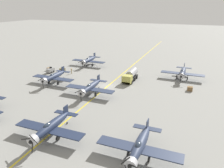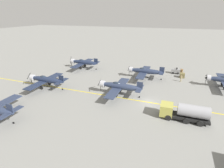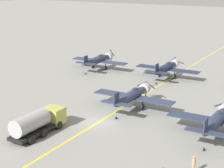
{
  "view_description": "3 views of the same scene",
  "coord_description": "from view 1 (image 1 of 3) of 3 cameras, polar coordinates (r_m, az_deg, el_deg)",
  "views": [
    {
      "loc": [
        -21.28,
        49.03,
        20.41
      ],
      "look_at": [
        -2.34,
        2.26,
        1.86
      ],
      "focal_mm": 35.0,
      "sensor_mm": 36.0,
      "label": 1
    },
    {
      "loc": [
        -32.49,
        -4.21,
        17.02
      ],
      "look_at": [
        2.78,
        8.76,
        1.74
      ],
      "focal_mm": 28.0,
      "sensor_mm": 36.0,
      "label": 2
    },
    {
      "loc": [
        24.3,
        -38.26,
        18.16
      ],
      "look_at": [
        -2.25,
        7.2,
        3.02
      ],
      "focal_mm": 60.0,
      "sensor_mm": 36.0,
      "label": 3
    }
  ],
  "objects": [
    {
      "name": "airplane_far_left",
      "position": [
        31.59,
        7.22,
        -15.62
      ],
      "size": [
        12.0,
        9.98,
        3.65
      ],
      "rotation": [
        0.0,
        0.0,
        -0.03
      ],
      "color": "#2A344E",
      "rests_on": "ground"
    },
    {
      "name": "airplane_near_right",
      "position": [
        76.91,
        -6.07,
        6.23
      ],
      "size": [
        12.0,
        9.98,
        3.65
      ],
      "rotation": [
        0.0,
        0.0,
        -0.25
      ],
      "color": "#29334C",
      "rests_on": "ground"
    },
    {
      "name": "taxiway_stripe",
      "position": [
        57.21,
        -1.32,
        -0.72
      ],
      "size": [
        0.3,
        160.0,
        0.01
      ],
      "primitive_type": "cube",
      "color": "yellow",
      "rests_on": "ground"
    },
    {
      "name": "fuel_tanker",
      "position": [
        61.44,
        4.83,
        2.19
      ],
      "size": [
        2.68,
        8.0,
        2.98
      ],
      "color": "black",
      "rests_on": "ground"
    },
    {
      "name": "supply_crate_outboard",
      "position": [
        57.77,
        19.68,
        -1.17
      ],
      "size": [
        1.34,
        1.14,
        1.07
      ],
      "primitive_type": "cube",
      "rotation": [
        0.0,
        0.0,
        0.06
      ],
      "color": "brown",
      "rests_on": "ground"
    },
    {
      "name": "tow_tractor",
      "position": [
        71.62,
        -15.78,
        3.51
      ],
      "size": [
        1.57,
        2.6,
        1.79
      ],
      "color": "gray",
      "rests_on": "ground"
    },
    {
      "name": "supply_crate_mid_lane",
      "position": [
        74.02,
        -16.15,
        3.75
      ],
      "size": [
        1.3,
        1.15,
        0.95
      ],
      "primitive_type": "cube",
      "rotation": [
        0.0,
        0.0,
        -0.19
      ],
      "color": "brown",
      "rests_on": "ground"
    },
    {
      "name": "airplane_mid_right",
      "position": [
        60.87,
        -15.0,
        1.88
      ],
      "size": [
        12.0,
        9.98,
        3.65
      ],
      "rotation": [
        0.0,
        0.0,
        -0.16
      ],
      "color": "#27314B",
      "rests_on": "ground"
    },
    {
      "name": "ground_plane",
      "position": [
        57.21,
        -1.32,
        -0.72
      ],
      "size": [
        400.0,
        400.0,
        0.0
      ],
      "primitive_type": "plane",
      "color": "gray"
    },
    {
      "name": "ground_crew_walking",
      "position": [
        68.98,
        -10.54,
        3.46
      ],
      "size": [
        0.39,
        0.39,
        1.77
      ],
      "color": "tan",
      "rests_on": "ground"
    },
    {
      "name": "airplane_far_center",
      "position": [
        36.81,
        -15.79,
        -10.66
      ],
      "size": [
        12.0,
        9.98,
        3.65
      ],
      "rotation": [
        0.0,
        0.0,
        0.16
      ],
      "color": "#1F2943",
      "rests_on": "ground"
    },
    {
      "name": "airplane_near_left",
      "position": [
        65.77,
        17.97,
        2.93
      ],
      "size": [
        12.0,
        9.98,
        3.65
      ],
      "rotation": [
        0.0,
        0.0,
        0.13
      ],
      "color": "#343E58",
      "rests_on": "ground"
    },
    {
      "name": "supply_crate_by_tanker",
      "position": [
        71.24,
        -12.82,
        3.55
      ],
      "size": [
        1.57,
        1.33,
        1.27
      ],
      "primitive_type": "cube",
      "rotation": [
        0.0,
        0.0,
        0.04
      ],
      "color": "brown",
      "rests_on": "ground"
    },
    {
      "name": "airplane_mid_center",
      "position": [
        51.59,
        -5.68,
        -0.81
      ],
      "size": [
        12.0,
        9.98,
        3.65
      ],
      "rotation": [
        0.0,
        0.0,
        0.15
      ],
      "color": "#2B354F",
      "rests_on": "ground"
    }
  ]
}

